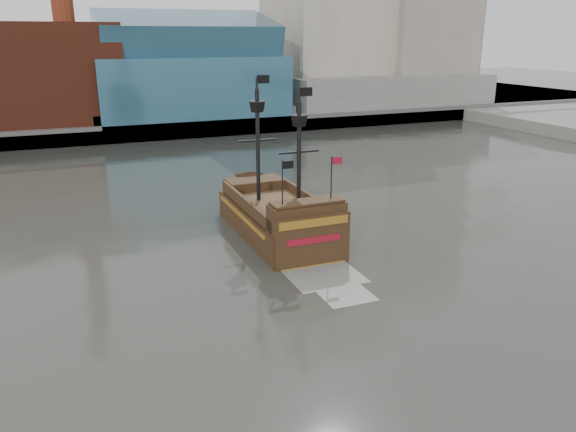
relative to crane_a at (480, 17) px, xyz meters
name	(u,v)px	position (x,y,z in m)	size (l,w,h in m)	color
ground	(319,342)	(-78.63, -82.00, -19.11)	(400.00, 400.00, 0.00)	#2C2E29
promenade_far	(115,111)	(-78.63, 10.00, -18.11)	(220.00, 60.00, 2.00)	slate
seawall	(137,133)	(-78.63, -19.50, -17.81)	(220.00, 1.00, 2.60)	#4C4C49
crane_a	(480,17)	(0.00, 0.00, 0.00)	(22.50, 4.00, 32.25)	slate
crane_b	(481,33)	(9.60, 10.00, -3.54)	(19.10, 4.00, 26.25)	slate
pirate_ship	(278,221)	(-74.51, -65.92, -17.91)	(5.86, 17.79, 13.26)	black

